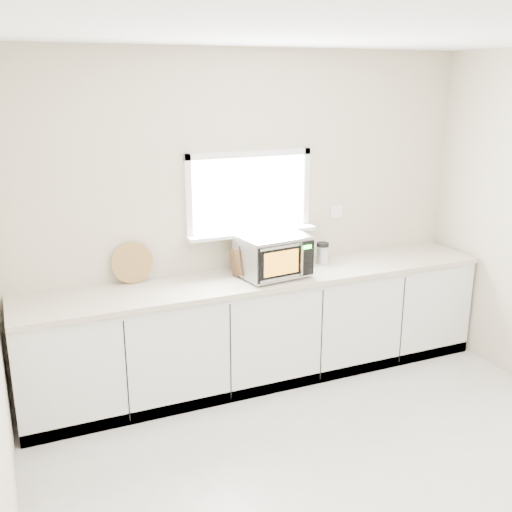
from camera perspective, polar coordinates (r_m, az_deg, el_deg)
ground at (r=4.01m, az=11.23°, el=-21.78°), size 4.00×4.00×0.00m
back_wall at (r=5.03m, az=-0.73°, el=3.93°), size 4.00×0.17×2.70m
cabinets at (r=5.06m, az=0.60°, el=-7.02°), size 3.92×0.60×0.88m
countertop at (r=4.88m, az=0.66°, el=-2.11°), size 3.92×0.64×0.04m
microwave at (r=4.82m, az=1.66°, el=0.10°), size 0.57×0.47×0.34m
knife_block at (r=4.82m, az=-1.46°, el=-0.50°), size 0.13×0.22×0.30m
cutting_board at (r=4.77m, az=-11.71°, el=-0.63°), size 0.33×0.08×0.33m
coffee_grinder at (r=5.21m, az=6.35°, el=0.29°), size 0.13×0.13×0.19m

